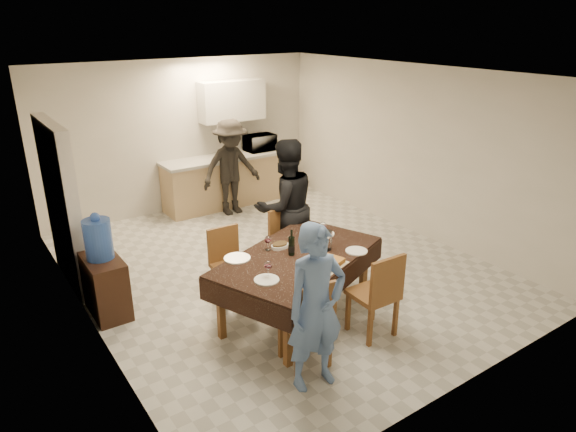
% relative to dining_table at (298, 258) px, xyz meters
% --- Properties ---
extents(floor, '(5.00, 6.00, 0.02)m').
position_rel_dining_table_xyz_m(floor, '(0.49, 1.13, -0.73)').
color(floor, beige).
rests_on(floor, ground).
extents(ceiling, '(5.00, 6.00, 0.02)m').
position_rel_dining_table_xyz_m(ceiling, '(0.49, 1.13, 1.87)').
color(ceiling, white).
rests_on(ceiling, wall_back).
extents(wall_back, '(5.00, 0.02, 2.60)m').
position_rel_dining_table_xyz_m(wall_back, '(0.49, 4.13, 0.57)').
color(wall_back, silver).
rests_on(wall_back, floor).
extents(wall_front, '(5.00, 0.02, 2.60)m').
position_rel_dining_table_xyz_m(wall_front, '(0.49, -1.87, 0.57)').
color(wall_front, silver).
rests_on(wall_front, floor).
extents(wall_left, '(0.02, 6.00, 2.60)m').
position_rel_dining_table_xyz_m(wall_left, '(-2.01, 1.13, 0.57)').
color(wall_left, silver).
rests_on(wall_left, floor).
extents(wall_right, '(0.02, 6.00, 2.60)m').
position_rel_dining_table_xyz_m(wall_right, '(2.99, 1.13, 0.57)').
color(wall_right, silver).
rests_on(wall_right, floor).
extents(stub_partition, '(0.15, 1.40, 2.10)m').
position_rel_dining_table_xyz_m(stub_partition, '(-1.93, 2.33, 0.32)').
color(stub_partition, silver).
rests_on(stub_partition, floor).
extents(kitchen_base_cabinet, '(2.20, 0.60, 0.86)m').
position_rel_dining_table_xyz_m(kitchen_base_cabinet, '(1.09, 3.81, -0.30)').
color(kitchen_base_cabinet, tan).
rests_on(kitchen_base_cabinet, floor).
extents(kitchen_worktop, '(2.24, 0.64, 0.05)m').
position_rel_dining_table_xyz_m(kitchen_worktop, '(1.09, 3.81, 0.16)').
color(kitchen_worktop, '#A5A4A0').
rests_on(kitchen_worktop, kitchen_base_cabinet).
extents(upper_cabinet, '(1.20, 0.34, 0.70)m').
position_rel_dining_table_xyz_m(upper_cabinet, '(1.39, 3.95, 1.12)').
color(upper_cabinet, silver).
rests_on(upper_cabinet, wall_back).
extents(dining_table, '(2.23, 1.78, 0.76)m').
position_rel_dining_table_xyz_m(dining_table, '(0.00, 0.00, 0.00)').
color(dining_table, black).
rests_on(dining_table, floor).
extents(chair_near_left, '(0.49, 0.49, 0.52)m').
position_rel_dining_table_xyz_m(chair_near_left, '(-0.45, -0.84, -0.14)').
color(chair_near_left, brown).
rests_on(chair_near_left, floor).
extents(chair_near_right, '(0.46, 0.46, 0.53)m').
position_rel_dining_table_xyz_m(chair_near_right, '(0.45, -0.84, -0.13)').
color(chair_near_right, brown).
rests_on(chair_near_right, floor).
extents(chair_far_left, '(0.42, 0.42, 0.48)m').
position_rel_dining_table_xyz_m(chair_far_left, '(-0.45, 0.67, -0.18)').
color(chair_far_left, brown).
rests_on(chair_far_left, floor).
extents(chair_far_right, '(0.54, 0.55, 0.52)m').
position_rel_dining_table_xyz_m(chair_far_right, '(0.45, 0.66, -0.14)').
color(chair_far_right, brown).
rests_on(chair_far_right, floor).
extents(console, '(0.38, 0.75, 0.70)m').
position_rel_dining_table_xyz_m(console, '(-1.79, 1.32, -0.38)').
color(console, '#311B10').
rests_on(console, floor).
extents(water_jug, '(0.31, 0.31, 0.46)m').
position_rel_dining_table_xyz_m(water_jug, '(-1.79, 1.32, 0.20)').
color(water_jug, blue).
rests_on(water_jug, console).
extents(wine_bottle, '(0.07, 0.07, 0.30)m').
position_rel_dining_table_xyz_m(wine_bottle, '(-0.05, 0.05, 0.18)').
color(wine_bottle, black).
rests_on(wine_bottle, dining_table).
extents(water_pitcher, '(0.14, 0.14, 0.22)m').
position_rel_dining_table_xyz_m(water_pitcher, '(0.35, -0.05, 0.15)').
color(water_pitcher, white).
rests_on(water_pitcher, dining_table).
extents(savoury_tart, '(0.51, 0.45, 0.05)m').
position_rel_dining_table_xyz_m(savoury_tart, '(0.10, -0.38, 0.06)').
color(savoury_tart, '#BB8037').
rests_on(savoury_tart, dining_table).
extents(salad_bowl, '(0.18, 0.18, 0.07)m').
position_rel_dining_table_xyz_m(salad_bowl, '(0.30, 0.18, 0.07)').
color(salad_bowl, white).
rests_on(salad_bowl, dining_table).
extents(mushroom_dish, '(0.20, 0.20, 0.04)m').
position_rel_dining_table_xyz_m(mushroom_dish, '(-0.05, 0.28, 0.05)').
color(mushroom_dish, white).
rests_on(mushroom_dish, dining_table).
extents(wine_glass_a, '(0.08, 0.08, 0.19)m').
position_rel_dining_table_xyz_m(wine_glass_a, '(-0.55, -0.25, 0.13)').
color(wine_glass_a, white).
rests_on(wine_glass_a, dining_table).
extents(wine_glass_b, '(0.08, 0.08, 0.19)m').
position_rel_dining_table_xyz_m(wine_glass_b, '(0.55, 0.25, 0.13)').
color(wine_glass_b, white).
rests_on(wine_glass_b, dining_table).
extents(wine_glass_c, '(0.08, 0.08, 0.18)m').
position_rel_dining_table_xyz_m(wine_glass_c, '(-0.20, 0.30, 0.12)').
color(wine_glass_c, white).
rests_on(wine_glass_c, dining_table).
extents(plate_near_left, '(0.26, 0.26, 0.01)m').
position_rel_dining_table_xyz_m(plate_near_left, '(-0.60, -0.30, 0.04)').
color(plate_near_left, white).
rests_on(plate_near_left, dining_table).
extents(plate_near_right, '(0.25, 0.25, 0.01)m').
position_rel_dining_table_xyz_m(plate_near_right, '(0.60, -0.30, 0.04)').
color(plate_near_right, white).
rests_on(plate_near_right, dining_table).
extents(plate_far_left, '(0.29, 0.29, 0.02)m').
position_rel_dining_table_xyz_m(plate_far_left, '(-0.60, 0.30, 0.04)').
color(plate_far_left, white).
rests_on(plate_far_left, dining_table).
extents(plate_far_right, '(0.27, 0.27, 0.02)m').
position_rel_dining_table_xyz_m(plate_far_right, '(0.60, 0.30, 0.04)').
color(plate_far_right, white).
rests_on(plate_far_right, dining_table).
extents(microwave, '(0.54, 0.37, 0.30)m').
position_rel_dining_table_xyz_m(microwave, '(1.87, 3.81, 0.33)').
color(microwave, silver).
rests_on(microwave, kitchen_worktop).
extents(person_near, '(0.62, 0.45, 1.61)m').
position_rel_dining_table_xyz_m(person_near, '(-0.55, -1.05, 0.08)').
color(person_near, '#5878B3').
rests_on(person_near, floor).
extents(person_far, '(0.92, 0.74, 1.81)m').
position_rel_dining_table_xyz_m(person_far, '(0.55, 1.05, 0.18)').
color(person_far, black).
rests_on(person_far, floor).
extents(person_kitchen, '(1.07, 0.61, 1.66)m').
position_rel_dining_table_xyz_m(person_kitchen, '(1.00, 3.36, 0.10)').
color(person_kitchen, black).
rests_on(person_kitchen, floor).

